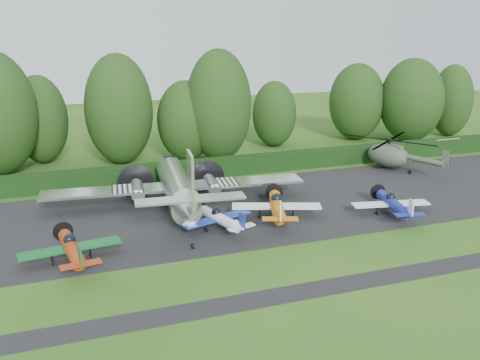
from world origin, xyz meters
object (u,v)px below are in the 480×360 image
object	(u,v)px
transport_plane	(178,187)
light_plane_orange	(277,206)
light_plane_red	(72,248)
light_plane_blue	(393,204)
light_plane_white	(220,218)
sign_board	(448,144)
helicopter	(389,153)

from	to	relation	value
transport_plane	light_plane_orange	bearing A→B (deg)	-40.95
light_plane_red	light_plane_blue	world-z (taller)	light_plane_red
light_plane_blue	transport_plane	bearing A→B (deg)	145.10
light_plane_white	sign_board	distance (m)	38.08
light_plane_red	helicopter	bearing A→B (deg)	28.87
transport_plane	sign_board	distance (m)	38.29
transport_plane	light_plane_white	xyz separation A→B (m)	(2.14, -5.91, -1.16)
transport_plane	light_plane_red	distance (m)	12.92
light_plane_red	light_plane_white	distance (m)	12.12
transport_plane	light_plane_orange	xyz separation A→B (m)	(7.51, -5.29, -0.93)
light_plane_red	light_plane_blue	bearing A→B (deg)	9.10
transport_plane	light_plane_white	bearing A→B (deg)	-75.90
transport_plane	light_plane_red	xyz separation A→B (m)	(-9.71, -8.46, -1.02)
transport_plane	light_plane_blue	world-z (taller)	transport_plane
helicopter	light_plane_red	bearing A→B (deg)	-136.28
light_plane_blue	light_plane_red	bearing A→B (deg)	170.32
transport_plane	light_plane_orange	size ratio (longest dim) A/B	2.97
light_plane_blue	sign_board	xyz separation A→B (m)	(19.64, 16.55, 0.27)
light_plane_red	sign_board	distance (m)	50.04
light_plane_white	sign_board	world-z (taller)	light_plane_white
light_plane_white	light_plane_blue	distance (m)	15.60
transport_plane	light_plane_red	bearing A→B (deg)	-144.75
transport_plane	light_plane_blue	bearing A→B (deg)	-29.58
light_plane_red	light_plane_white	world-z (taller)	light_plane_red
helicopter	sign_board	size ratio (longest dim) A/B	3.51
light_plane_orange	sign_board	size ratio (longest dim) A/B	2.24
light_plane_orange	light_plane_blue	bearing A→B (deg)	-32.79
light_plane_red	sign_board	bearing A→B (deg)	27.81
light_plane_red	light_plane_blue	xyz separation A→B (m)	(27.34, 0.69, -0.04)
light_plane_white	helicopter	size ratio (longest dim) A/B	0.52
light_plane_orange	sign_board	world-z (taller)	light_plane_orange
transport_plane	helicopter	world-z (taller)	transport_plane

